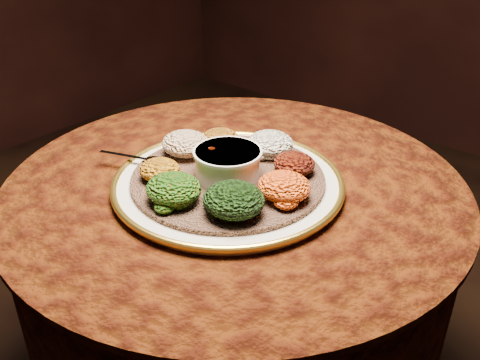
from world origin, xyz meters
The scene contains 13 objects.
table centered at (0.00, 0.00, 0.55)m, with size 0.96×0.96×0.73m.
platter centered at (0.01, -0.03, 0.75)m, with size 0.55×0.55×0.02m.
injera centered at (0.01, -0.03, 0.76)m, with size 0.39×0.39×0.01m, color #895C44.
stew_bowl centered at (0.01, -0.03, 0.80)m, with size 0.14×0.14×0.06m.
spoon centered at (-0.16, -0.09, 0.77)m, with size 0.15×0.07×0.01m.
portion_ayib centered at (0.01, 0.10, 0.79)m, with size 0.10×0.10×0.05m, color white.
portion_kitfo centered at (0.10, 0.07, 0.78)m, with size 0.09×0.08×0.04m, color black.
portion_tikil centered at (0.14, -0.03, 0.79)m, with size 0.10×0.10×0.05m, color #A36A0D.
portion_gomen centered at (0.10, -0.13, 0.79)m, with size 0.11×0.11×0.05m, color black.
portion_mixveg centered at (-0.01, -0.17, 0.79)m, with size 0.11×0.10×0.05m, color #9F3D0A.
portion_kik centered at (-0.09, -0.13, 0.78)m, with size 0.08×0.08×0.04m, color #B1750F.
portion_timatim centered at (-0.13, -0.02, 0.79)m, with size 0.10×0.10×0.05m, color maroon.
portion_shiro centered at (-0.09, 0.06, 0.78)m, with size 0.08×0.08×0.04m, color #A35813.
Camera 1 is at (0.63, -0.74, 1.29)m, focal length 40.00 mm.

